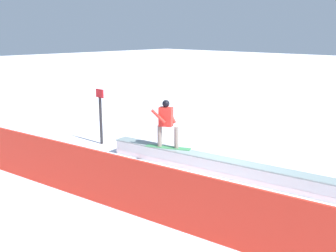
% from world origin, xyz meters
% --- Properties ---
extents(ground_plane, '(120.00, 120.00, 0.00)m').
position_xyz_m(ground_plane, '(0.00, 0.00, 0.00)').
color(ground_plane, white).
extents(grind_box, '(7.23, 1.60, 0.50)m').
position_xyz_m(grind_box, '(0.00, 0.00, 0.23)').
color(grind_box, white).
rests_on(grind_box, ground_plane).
extents(snowboarder, '(1.40, 0.84, 1.47)m').
position_xyz_m(snowboarder, '(1.71, 0.29, 1.30)').
color(snowboarder, '#3A8A50').
rests_on(snowboarder, grind_box).
extents(safety_fence, '(12.23, 2.00, 1.30)m').
position_xyz_m(safety_fence, '(0.00, 3.32, 0.65)').
color(safety_fence, red).
rests_on(safety_fence, ground_plane).
extents(trail_marker, '(0.40, 0.10, 1.99)m').
position_xyz_m(trail_marker, '(4.88, 0.39, 1.07)').
color(trail_marker, '#262628').
rests_on(trail_marker, ground_plane).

